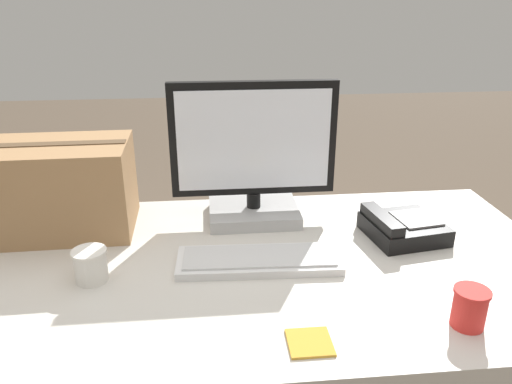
{
  "coord_description": "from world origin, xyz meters",
  "views": [
    {
      "loc": [
        -0.06,
        -1.17,
        1.44
      ],
      "look_at": [
        0.07,
        0.14,
        0.91
      ],
      "focal_mm": 35.0,
      "sensor_mm": 36.0,
      "label": 1
    }
  ],
  "objects_px": {
    "keyboard": "(259,260)",
    "paper_cup_right": "(470,308)",
    "paper_cup_left": "(91,265)",
    "sticky_note_pad": "(310,342)",
    "desk_phone": "(402,227)",
    "monitor": "(254,162)",
    "cardboard_box": "(60,188)"
  },
  "relations": [
    {
      "from": "keyboard",
      "to": "paper_cup_right",
      "type": "height_order",
      "value": "paper_cup_right"
    },
    {
      "from": "paper_cup_left",
      "to": "sticky_note_pad",
      "type": "bearing_deg",
      "value": -30.62
    },
    {
      "from": "paper_cup_left",
      "to": "desk_phone",
      "type": "bearing_deg",
      "value": 10.09
    },
    {
      "from": "monitor",
      "to": "desk_phone",
      "type": "height_order",
      "value": "monitor"
    },
    {
      "from": "desk_phone",
      "to": "sticky_note_pad",
      "type": "relative_size",
      "value": 2.57
    },
    {
      "from": "paper_cup_left",
      "to": "paper_cup_right",
      "type": "bearing_deg",
      "value": -17.51
    },
    {
      "from": "paper_cup_left",
      "to": "keyboard",
      "type": "bearing_deg",
      "value": 4.65
    },
    {
      "from": "monitor",
      "to": "sticky_note_pad",
      "type": "bearing_deg",
      "value": -84.7
    },
    {
      "from": "keyboard",
      "to": "monitor",
      "type": "bearing_deg",
      "value": 89.55
    },
    {
      "from": "monitor",
      "to": "desk_phone",
      "type": "bearing_deg",
      "value": -22.36
    },
    {
      "from": "monitor",
      "to": "cardboard_box",
      "type": "height_order",
      "value": "monitor"
    },
    {
      "from": "keyboard",
      "to": "paper_cup_right",
      "type": "distance_m",
      "value": 0.53
    },
    {
      "from": "keyboard",
      "to": "cardboard_box",
      "type": "bearing_deg",
      "value": 156.39
    },
    {
      "from": "monitor",
      "to": "paper_cup_right",
      "type": "xyz_separation_m",
      "value": [
        0.41,
        -0.6,
        -0.14
      ]
    },
    {
      "from": "monitor",
      "to": "keyboard",
      "type": "bearing_deg",
      "value": -92.71
    },
    {
      "from": "desk_phone",
      "to": "paper_cup_right",
      "type": "xyz_separation_m",
      "value": [
        -0.01,
        -0.43,
        0.02
      ]
    },
    {
      "from": "paper_cup_left",
      "to": "paper_cup_right",
      "type": "height_order",
      "value": "paper_cup_right"
    },
    {
      "from": "desk_phone",
      "to": "paper_cup_right",
      "type": "distance_m",
      "value": 0.43
    },
    {
      "from": "monitor",
      "to": "paper_cup_right",
      "type": "relative_size",
      "value": 5.59
    },
    {
      "from": "desk_phone",
      "to": "cardboard_box",
      "type": "bearing_deg",
      "value": 161.94
    },
    {
      "from": "desk_phone",
      "to": "sticky_note_pad",
      "type": "bearing_deg",
      "value": -138.38
    },
    {
      "from": "paper_cup_right",
      "to": "sticky_note_pad",
      "type": "height_order",
      "value": "paper_cup_right"
    },
    {
      "from": "monitor",
      "to": "paper_cup_right",
      "type": "distance_m",
      "value": 0.74
    },
    {
      "from": "paper_cup_left",
      "to": "paper_cup_right",
      "type": "relative_size",
      "value": 0.96
    },
    {
      "from": "desk_phone",
      "to": "cardboard_box",
      "type": "relative_size",
      "value": 0.56
    },
    {
      "from": "keyboard",
      "to": "desk_phone",
      "type": "bearing_deg",
      "value": 17.49
    },
    {
      "from": "keyboard",
      "to": "paper_cup_left",
      "type": "relative_size",
      "value": 5.07
    },
    {
      "from": "sticky_note_pad",
      "to": "paper_cup_left",
      "type": "bearing_deg",
      "value": 149.38
    },
    {
      "from": "keyboard",
      "to": "paper_cup_right",
      "type": "xyz_separation_m",
      "value": [
        0.43,
        -0.31,
        0.03
      ]
    },
    {
      "from": "paper_cup_right",
      "to": "cardboard_box",
      "type": "height_order",
      "value": "cardboard_box"
    },
    {
      "from": "paper_cup_left",
      "to": "cardboard_box",
      "type": "height_order",
      "value": "cardboard_box"
    },
    {
      "from": "cardboard_box",
      "to": "desk_phone",
      "type": "bearing_deg",
      "value": -8.84
    }
  ]
}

